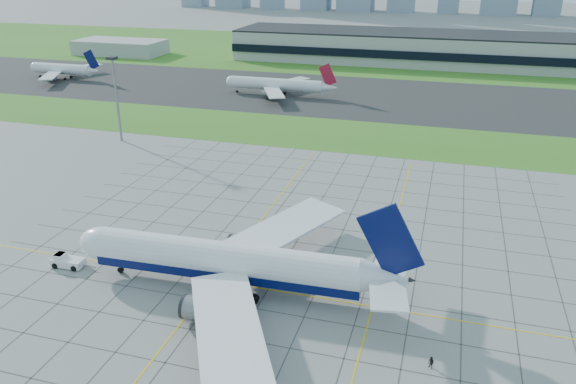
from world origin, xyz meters
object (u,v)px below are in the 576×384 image
Objects in this scene: pushback_tug at (67,261)px; crew_far at (431,363)px; distant_jet_0 at (63,69)px; distant_jet_1 at (277,84)px; airliner at (229,262)px; light_mast at (116,89)px; crew_near at (163,260)px.

pushback_tug is 4.66× the size of crew_far.
pushback_tug is at bearing -53.24° from distant_jet_0.
distant_jet_1 reaches higher than crew_far.
light_mast is at bearing 130.70° from airliner.
airliner is at bearing 0.66° from pushback_tug.
distant_jet_1 is (-35.54, 140.24, -0.70)m from airliner.
distant_jet_1 is at bearing 89.39° from pushback_tug.
crew_far is 0.04× the size of distant_jet_1.
light_mast is 2.94× the size of pushback_tug.
light_mast is 77.96m from distant_jet_1.
pushback_tug is at bearing -147.30° from crew_far.
distant_jet_1 is at bearing -2.05° from distant_jet_0.
pushback_tug is at bearing -179.34° from airliner.
airliner is 1.37× the size of distant_jet_1.
distant_jet_0 is (-140.36, 144.00, -0.70)m from airliner.
crew_far is at bearing -39.08° from light_mast.
distant_jet_1 reaches higher than pushback_tug.
airliner reaches higher than crew_near.
crew_near is 0.04× the size of distant_jet_1.
distant_jet_1 is at bearing 68.68° from light_mast.
distant_jet_1 is at bearing 155.72° from crew_far.
airliner reaches higher than distant_jet_1.
airliner is 7.00× the size of pushback_tug.
light_mast is at bearing -44.53° from distant_jet_0.
crew_near is (48.79, -64.66, -15.22)m from light_mast.
distant_jet_1 reaches higher than crew_near.
airliner is 32.61× the size of crew_far.
distant_jet_1 is (-20.76, 136.47, 3.53)m from crew_near.
airliner reaches higher than pushback_tug.
pushback_tug is at bearing -65.47° from light_mast.
crew_near is at bearing -81.35° from distant_jet_1.
crew_near is (16.84, 5.35, -0.11)m from pushback_tug.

